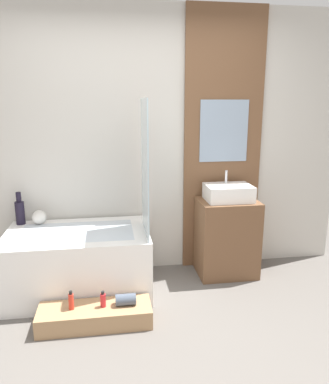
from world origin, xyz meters
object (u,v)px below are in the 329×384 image
Objects in this scene: vase_tall_dark at (20,211)px; bottle_soap_secondary at (103,300)px; wooden_step_bench at (95,316)px; sink at (228,193)px; bathtub at (79,261)px; bottle_soap_primary at (71,301)px; vase_round_light at (39,217)px.

vase_tall_dark reaches higher than bottle_soap_secondary.
sink is (1.29, 0.72, 0.77)m from wooden_step_bench.
bottle_soap_secondary is at bearing -48.83° from vase_tall_dark.
bottle_soap_primary is at bearing -92.27° from bathtub.
bathtub is 9.53× the size of vase_round_light.
wooden_step_bench is 6.62× the size of vase_round_light.
wooden_step_bench is 2.84× the size of vase_tall_dark.
bottle_soap_primary is 1.18× the size of bottle_soap_secondary.
bathtub is 2.87× the size of sink.
vase_round_light reaches higher than bathtub.
bathtub is 0.75m from vase_tall_dark.
bathtub is 8.30× the size of bottle_soap_primary.
wooden_step_bench is 6.82× the size of bottle_soap_secondary.
wooden_step_bench is at bearing -51.39° from vase_tall_dark.
sink is 1.83m from vase_round_light.
sink is at bearing 26.26° from bottle_soap_primary.
bottle_soap_secondary is at bearing -149.42° from sink.
sink is 2.00m from vase_tall_dark.
sink is at bearing 30.58° from bottle_soap_secondary.
vase_tall_dark is at bearing 175.77° from sink.
vase_tall_dark reaches higher than bottle_soap_primary.
vase_tall_dark is at bearing 128.61° from wooden_step_bench.
sink is (1.45, 0.16, 0.55)m from bathtub.
bottle_soap_secondary is (0.24, 0.00, -0.01)m from bottle_soap_primary.
bottle_soap_primary is at bearing -59.19° from vase_tall_dark.
vase_tall_dark is at bearing 131.17° from bottle_soap_secondary.
bathtub is at bearing 111.16° from bottle_soap_secondary.
vase_round_light reaches higher than bottle_soap_secondary.
bottle_soap_secondary is (0.07, 0.00, 0.13)m from wooden_step_bench.
bottle_soap_secondary is at bearing 0.00° from bottle_soap_primary.
bottle_soap_secondary is at bearing 0.00° from wooden_step_bench.
vase_round_light is (-0.37, 0.28, 0.35)m from bathtub.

